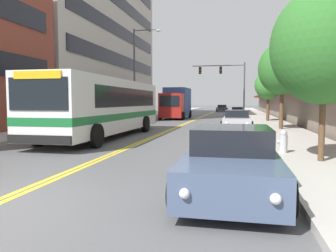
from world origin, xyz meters
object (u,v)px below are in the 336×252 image
car_champagne_parked_right_far (237,111)px  street_tree_right_mid (282,69)px  traffic_signal_mast (227,78)px  car_slate_blue_parked_right_foreground (232,162)px  city_bus (105,105)px  car_black_parked_left_mid (135,116)px  fire_hydrant (283,141)px  car_dark_grey_moving_lead (222,108)px  street_tree_right_near (325,46)px  car_silver_parked_right_mid (237,120)px  street_lamp_left_far (138,67)px  box_truck (176,103)px  street_tree_right_far (268,85)px

car_champagne_parked_right_far → street_tree_right_mid: (2.75, -25.05, 3.41)m
traffic_signal_mast → street_tree_right_mid: traffic_signal_mast is taller
car_slate_blue_parked_right_foreground → city_bus: bearing=125.5°
city_bus → car_black_parked_left_mid: (-1.87, 11.09, -1.12)m
car_black_parked_left_mid → fire_hydrant: bearing=-57.1°
car_dark_grey_moving_lead → traffic_signal_mast: traffic_signal_mast is taller
car_dark_grey_moving_lead → traffic_signal_mast: size_ratio=0.67×
traffic_signal_mast → street_tree_right_near: traffic_signal_mast is taller
car_champagne_parked_right_far → car_silver_parked_right_mid: bearing=-90.0°
car_black_parked_left_mid → fire_hydrant: 19.12m
traffic_signal_mast → fire_hydrant: traffic_signal_mast is taller
street_lamp_left_far → city_bus: bearing=-80.1°
street_lamp_left_far → car_black_parked_left_mid: bearing=-78.6°
traffic_signal_mast → street_tree_right_mid: size_ratio=1.28×
car_dark_grey_moving_lead → car_slate_blue_parked_right_foreground: bearing=-87.1°
city_bus → car_slate_blue_parked_right_foreground: (6.88, -9.63, -1.09)m
fire_hydrant → box_truck: bearing=108.8°
car_black_parked_left_mid → street_tree_right_far: 12.33m
car_black_parked_left_mid → box_truck: 8.50m
car_slate_blue_parked_right_foreground → box_truck: 29.63m
car_slate_blue_parked_right_foreground → street_tree_right_near: bearing=52.3°
box_truck → street_tree_right_near: size_ratio=1.39×
fire_hydrant → car_champagne_parked_right_far: bearing=92.6°
car_champagne_parked_right_far → traffic_signal_mast: (-1.45, -2.93, 4.45)m
street_tree_right_mid → traffic_signal_mast: bearing=100.8°
car_champagne_parked_right_far → traffic_signal_mast: size_ratio=0.60×
car_slate_blue_parked_right_foreground → car_champagne_parked_right_far: size_ratio=1.10×
car_champagne_parked_right_far → car_dark_grey_moving_lead: bearing=99.5°
car_silver_parked_right_mid → car_champagne_parked_right_far: car_silver_parked_right_mid is taller
box_truck → street_tree_right_mid: 17.01m
city_bus → car_champagne_parked_right_far: city_bus is taller
car_black_parked_left_mid → street_tree_right_near: (11.24, -17.48, 2.87)m
car_champagne_parked_right_far → street_lamp_left_far: 19.68m
city_bus → street_tree_right_mid: street_tree_right_mid is taller
car_silver_parked_right_mid → box_truck: box_truck is taller
car_dark_grey_moving_lead → car_silver_parked_right_mid: bearing=-86.0°
fire_hydrant → street_tree_right_far: bearing=86.6°
car_silver_parked_right_mid → street_tree_right_far: 8.90m
fire_hydrant → car_silver_parked_right_mid: bearing=97.9°
car_champagne_parked_right_far → street_lamp_left_far: street_lamp_left_far is taller
car_dark_grey_moving_lead → street_tree_right_near: (5.39, -54.39, 2.86)m
car_silver_parked_right_mid → fire_hydrant: bearing=-82.1°
street_tree_right_near → street_tree_right_far: bearing=89.2°
car_champagne_parked_right_far → box_truck: (-6.67, -11.06, 1.19)m
car_black_parked_left_mid → street_lamp_left_far: (-0.51, 2.50, 4.60)m
car_dark_grey_moving_lead → box_truck: bearing=-97.4°
car_silver_parked_right_mid → car_dark_grey_moving_lead: car_silver_parked_right_mid is taller
street_tree_right_far → box_truck: bearing=152.9°
car_dark_grey_moving_lead → street_tree_right_mid: street_tree_right_mid is taller
car_champagne_parked_right_far → street_tree_right_near: size_ratio=0.84×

